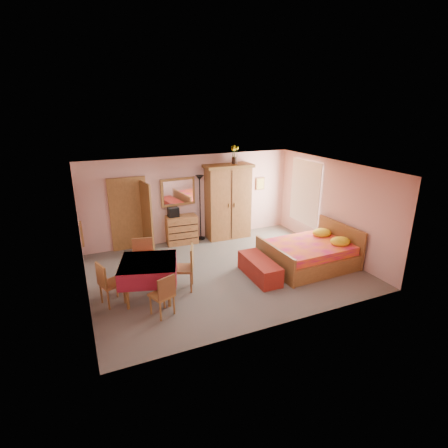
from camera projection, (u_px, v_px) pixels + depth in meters
name	position (u px, v px, depth m)	size (l,w,h in m)	color
floor	(225.00, 271.00, 8.84)	(6.50, 6.50, 0.00)	slate
ceiling	(225.00, 169.00, 8.00)	(6.50, 6.50, 0.00)	brown
wall_back	(192.00, 198.00, 10.58)	(6.50, 0.10, 2.60)	#D3A099
wall_front	(282.00, 263.00, 6.26)	(6.50, 0.10, 2.60)	#D3A099
wall_left	(81.00, 243.00, 7.18)	(0.10, 5.00, 2.60)	#D3A099
wall_right	(332.00, 207.00, 9.66)	(0.10, 5.00, 2.60)	#D3A099
doorway	(129.00, 215.00, 9.92)	(1.06, 0.12, 2.15)	#9E6B35
window	(305.00, 193.00, 10.63)	(0.08, 1.40, 1.95)	white
picture_left	(82.00, 234.00, 6.54)	(0.04, 0.32, 0.42)	orange
picture_back	(260.00, 184.00, 11.37)	(0.30, 0.04, 0.40)	#D8BF59
chest_of_drawers	(182.00, 230.00, 10.48)	(0.91, 0.46, 0.86)	#A66938
wall_mirror	(178.00, 192.00, 10.30)	(1.05, 0.06, 0.83)	white
stereo	(173.00, 212.00, 10.23)	(0.30, 0.22, 0.28)	black
floor_lamp	(200.00, 208.00, 10.64)	(0.26, 0.26, 2.01)	black
wardrobe	(228.00, 202.00, 10.79)	(1.47, 0.76, 2.31)	#925E31
sunflower_vase	(234.00, 154.00, 10.41)	(0.22, 0.22, 0.56)	yellow
bed	(309.00, 247.00, 8.98)	(2.19, 1.72, 1.01)	#C91360
bench	(259.00, 268.00, 8.46)	(0.52, 1.40, 0.47)	maroon
dining_table	(150.00, 279.00, 7.51)	(1.16, 1.16, 0.85)	maroon
chair_south	(162.00, 294.00, 6.88)	(0.41, 0.41, 0.89)	#9E6C35
chair_north	(143.00, 262.00, 8.15)	(0.47, 0.47, 1.03)	olive
chair_west	(112.00, 283.00, 7.26)	(0.43, 0.43, 0.95)	#9D6635
chair_east	(183.00, 268.00, 7.84)	(0.47, 0.47, 1.03)	#935D32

